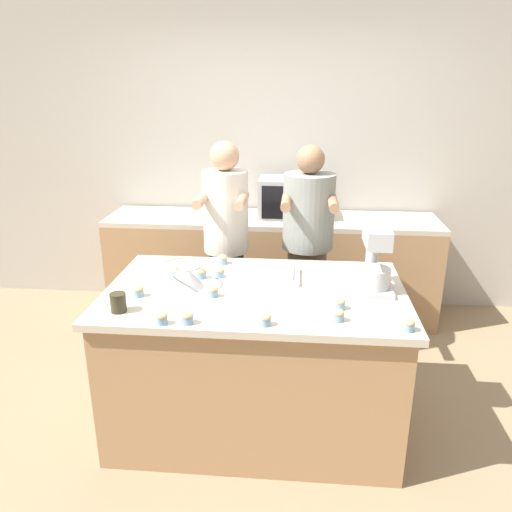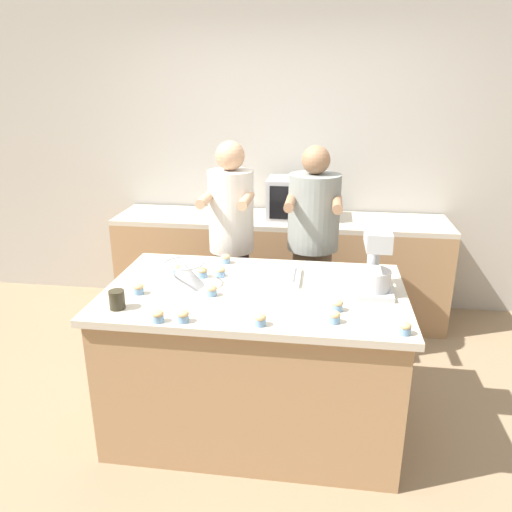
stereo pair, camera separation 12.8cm
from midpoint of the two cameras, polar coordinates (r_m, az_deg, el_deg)
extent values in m
plane|color=#937A5B|center=(3.25, 1.06, -18.27)|extent=(16.00, 16.00, 0.00)
cube|color=#B2ADA3|center=(4.49, 4.13, 11.20)|extent=(10.00, 0.06, 2.70)
cube|color=#A87F56|center=(3.01, 1.11, -11.92)|extent=(1.61, 0.96, 0.84)
cube|color=beige|center=(2.81, 1.17, -4.20)|extent=(1.68, 1.02, 0.04)
cube|color=#A87F56|center=(4.38, 3.51, -1.50)|extent=(2.80, 0.60, 0.85)
cube|color=beige|center=(4.25, 3.64, 4.14)|extent=(2.80, 0.60, 0.04)
cylinder|color=#232328|center=(3.74, -1.69, -5.41)|extent=(0.25, 0.25, 0.84)
cylinder|color=silver|center=(3.50, -1.81, 5.13)|extent=(0.32, 0.32, 0.57)
sphere|color=tan|center=(3.43, -1.88, 11.39)|extent=(0.20, 0.20, 0.20)
cylinder|color=tan|center=(3.33, -4.61, 6.52)|extent=(0.06, 0.34, 0.06)
cylinder|color=tan|center=(3.29, -0.01, 6.40)|extent=(0.06, 0.34, 0.06)
cylinder|color=brown|center=(3.68, 7.21, -5.62)|extent=(0.28, 0.28, 0.88)
cylinder|color=gray|center=(3.45, 7.70, 4.98)|extent=(0.35, 0.35, 0.52)
sphere|color=#936B4C|center=(3.38, 7.97, 10.83)|extent=(0.19, 0.19, 0.19)
cylinder|color=#936B4C|center=(3.26, 5.10, 6.17)|extent=(0.06, 0.34, 0.06)
cylinder|color=#936B4C|center=(3.26, 10.40, 5.93)|extent=(0.06, 0.34, 0.06)
cube|color=#B2B7BC|center=(2.86, 14.51, -3.68)|extent=(0.20, 0.30, 0.03)
cylinder|color=#B2B7BC|center=(2.92, 14.50, -0.40)|extent=(0.07, 0.07, 0.24)
cube|color=#B2B7BC|center=(2.74, 15.07, 1.99)|extent=(0.13, 0.26, 0.10)
cylinder|color=#BCBCC1|center=(2.80, 14.71, -2.66)|extent=(0.17, 0.17, 0.11)
cone|color=#BCBCC1|center=(2.85, -6.95, -2.08)|extent=(0.22, 0.22, 0.14)
torus|color=#BCBCC1|center=(2.82, -7.00, -0.84)|extent=(0.23, 0.23, 0.01)
cube|color=silver|center=(2.96, 2.30, -2.26)|extent=(0.42, 0.29, 0.02)
cube|color=white|center=(2.96, 2.31, -1.90)|extent=(0.34, 0.23, 0.02)
cube|color=#B7B7BC|center=(4.19, 5.37, 6.56)|extent=(0.45, 0.34, 0.34)
cube|color=black|center=(4.03, 4.67, 6.04)|extent=(0.31, 0.01, 0.27)
cube|color=#2D2D2D|center=(4.02, 7.58, 5.92)|extent=(0.09, 0.01, 0.27)
cylinder|color=#332D1E|center=(2.63, -14.26, -4.88)|extent=(0.08, 0.08, 0.10)
cylinder|color=#759EC6|center=(2.47, -9.65, -7.07)|extent=(0.06, 0.06, 0.03)
ellipsoid|color=tan|center=(2.46, -9.69, -6.53)|extent=(0.06, 0.06, 0.03)
cylinder|color=#759EC6|center=(2.98, -2.82, -2.06)|extent=(0.06, 0.06, 0.03)
ellipsoid|color=tan|center=(2.97, -2.83, -1.59)|extent=(0.06, 0.06, 0.03)
cylinder|color=#759EC6|center=(2.46, 10.42, -7.15)|extent=(0.06, 0.06, 0.03)
ellipsoid|color=tan|center=(2.45, 10.46, -6.61)|extent=(0.06, 0.06, 0.03)
cylinder|color=#759EC6|center=(2.40, 2.02, -7.57)|extent=(0.06, 0.06, 0.03)
ellipsoid|color=tan|center=(2.39, 2.03, -7.02)|extent=(0.06, 0.06, 0.03)
cylinder|color=#759EC6|center=(2.59, 10.67, -5.83)|extent=(0.06, 0.06, 0.03)
ellipsoid|color=tan|center=(2.58, 10.70, -5.31)|extent=(0.06, 0.06, 0.03)
cylinder|color=#759EC6|center=(3.04, -7.81, -1.75)|extent=(0.06, 0.06, 0.03)
ellipsoid|color=tan|center=(3.03, -7.83, -1.29)|extent=(0.06, 0.06, 0.03)
cylinder|color=#759EC6|center=(2.44, 18.09, -8.14)|extent=(0.06, 0.06, 0.03)
ellipsoid|color=tan|center=(2.43, 18.15, -7.60)|extent=(0.06, 0.06, 0.03)
cylinder|color=#759EC6|center=(2.80, -11.98, -3.94)|extent=(0.06, 0.06, 0.03)
ellipsoid|color=tan|center=(2.79, -12.02, -3.45)|extent=(0.06, 0.06, 0.03)
cylinder|color=#759EC6|center=(3.19, -2.33, -0.54)|extent=(0.06, 0.06, 0.03)
ellipsoid|color=tan|center=(3.18, -2.34, -0.10)|extent=(0.06, 0.06, 0.03)
cylinder|color=#759EC6|center=(2.97, -4.89, -2.12)|extent=(0.06, 0.06, 0.03)
ellipsoid|color=tan|center=(2.96, -4.90, -1.66)|extent=(0.06, 0.06, 0.03)
cylinder|color=#759EC6|center=(2.45, -6.82, -7.14)|extent=(0.06, 0.06, 0.03)
ellipsoid|color=tan|center=(2.44, -6.85, -6.60)|extent=(0.06, 0.06, 0.03)
cylinder|color=#759EC6|center=(2.72, -3.74, -4.22)|extent=(0.06, 0.06, 0.03)
ellipsoid|color=tan|center=(2.71, -3.75, -3.71)|extent=(0.06, 0.06, 0.03)
camera|label=1|loc=(0.06, -88.68, 0.47)|focal=35.00mm
camera|label=2|loc=(0.06, 91.32, -0.47)|focal=35.00mm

